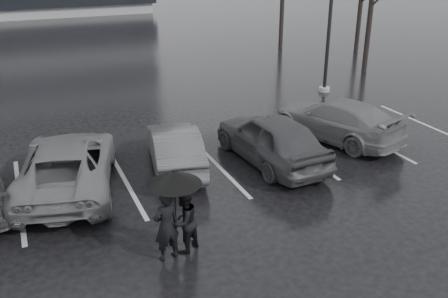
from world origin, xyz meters
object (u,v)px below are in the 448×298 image
at_px(car_west_a, 175,147).
at_px(pedestrian_right, 184,221).
at_px(car_east, 336,119).
at_px(car_main, 271,138).
at_px(pedestrian_left, 166,226).
at_px(car_west_b, 67,165).

distance_m(car_west_a, pedestrian_right, 4.34).
xyz_separation_m(car_west_a, car_east, (5.75, 0.08, 0.04)).
height_order(car_main, car_west_a, car_main).
bearing_deg(car_west_a, pedestrian_right, 85.27).
bearing_deg(pedestrian_right, pedestrian_left, -13.16).
bearing_deg(car_main, car_east, -167.85).
distance_m(car_main, car_east, 3.05).
bearing_deg(pedestrian_left, pedestrian_right, -174.70).
xyz_separation_m(car_west_a, car_west_b, (-3.08, -0.15, 0.07)).
height_order(car_west_a, car_east, car_east).
distance_m(car_main, car_west_a, 2.92).
height_order(car_east, pedestrian_right, pedestrian_right).
xyz_separation_m(car_main, car_west_a, (-2.82, 0.76, -0.12)).
bearing_deg(car_west_b, pedestrian_right, 128.88).
bearing_deg(pedestrian_left, car_east, -161.43).
relative_size(car_west_a, car_east, 0.83).
xyz_separation_m(car_east, pedestrian_left, (-7.34, -4.40, 0.11)).
height_order(car_west_a, pedestrian_left, pedestrian_left).
height_order(car_main, pedestrian_right, car_main).
relative_size(car_main, car_west_b, 0.88).
distance_m(car_main, car_west_b, 5.93).
height_order(car_main, car_east, car_main).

